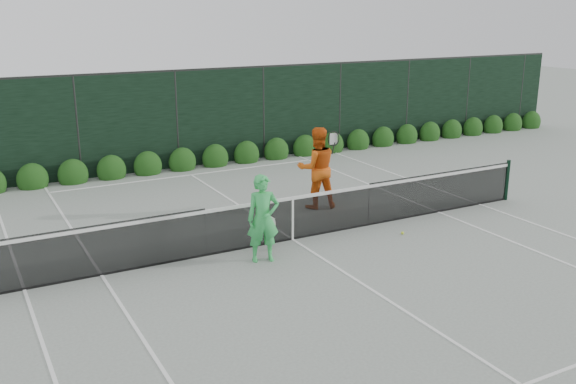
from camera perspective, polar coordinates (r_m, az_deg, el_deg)
ground at (r=14.02m, az=0.41°, el=-4.26°), size 80.00×80.00×0.00m
tennis_net at (r=13.83m, az=0.32°, el=-2.21°), size 12.90×0.10×1.07m
player_woman at (r=12.62m, az=-2.23°, el=-2.37°), size 0.73×0.57×1.76m
player_man at (r=16.00m, az=2.58°, el=2.16°), size 1.15×0.99×2.05m
court_lines at (r=14.02m, az=0.41°, el=-4.23°), size 11.03×23.83×0.01m
windscreen_fence at (r=11.36m, az=7.01°, el=-1.23°), size 32.00×21.07×3.06m
hedge_row at (r=20.26m, az=-9.37°, el=2.62°), size 31.66×0.65×0.94m
tennis_balls at (r=14.17m, az=1.96°, el=-3.90°), size 3.10×2.00×0.07m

